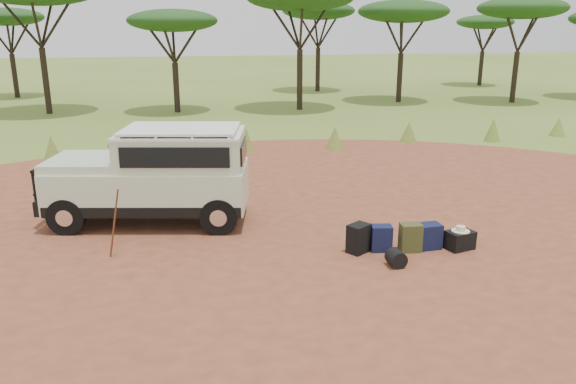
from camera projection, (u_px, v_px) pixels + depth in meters
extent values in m
plane|color=#59772A|center=(310.00, 248.00, 10.62)|extent=(140.00, 140.00, 0.00)
cylinder|color=#964F31|center=(310.00, 248.00, 10.62)|extent=(23.00, 23.00, 0.01)
cone|color=#59772A|center=(52.00, 149.00, 17.07)|extent=(0.60, 0.60, 0.85)
cone|color=#59772A|center=(153.00, 142.00, 18.54)|extent=(0.60, 0.60, 0.70)
cone|color=#59772A|center=(245.00, 138.00, 18.74)|extent=(0.60, 0.60, 0.90)
cone|color=#59772A|center=(335.00, 138.00, 18.99)|extent=(0.60, 0.60, 0.80)
cone|color=#59772A|center=(409.00, 131.00, 20.25)|extent=(0.60, 0.60, 0.75)
cone|color=#59772A|center=(493.00, 130.00, 20.28)|extent=(0.60, 0.60, 0.85)
cone|color=#59772A|center=(558.00, 127.00, 21.29)|extent=(0.60, 0.60, 0.70)
cylinder|color=black|center=(46.00, 81.00, 26.37)|extent=(0.28, 0.28, 3.06)
cylinder|color=black|center=(176.00, 88.00, 26.94)|extent=(0.28, 0.28, 2.34)
ellipsoid|color=#1A3B15|center=(173.00, 20.00, 26.05)|extent=(4.20, 4.20, 1.05)
cylinder|color=black|center=(300.00, 80.00, 27.69)|extent=(0.28, 0.28, 2.93)
cylinder|color=black|center=(400.00, 78.00, 30.54)|extent=(0.28, 0.28, 2.61)
ellipsoid|color=#1A3B15|center=(403.00, 11.00, 29.56)|extent=(4.80, 4.80, 1.20)
cylinder|color=black|center=(514.00, 77.00, 30.33)|extent=(0.28, 0.28, 2.70)
ellipsoid|color=#1A3B15|center=(522.00, 8.00, 29.31)|extent=(4.60, 4.60, 1.15)
cylinder|color=black|center=(15.00, 76.00, 32.41)|extent=(0.28, 0.28, 2.48)
ellipsoid|color=#1A3B15|center=(7.00, 17.00, 31.48)|extent=(4.00, 4.00, 1.00)
cylinder|color=black|center=(318.00, 70.00, 35.54)|extent=(0.28, 0.28, 2.70)
ellipsoid|color=#1A3B15|center=(319.00, 11.00, 34.52)|extent=(4.50, 4.50, 1.12)
cylinder|color=black|center=(481.00, 68.00, 38.95)|extent=(0.28, 0.28, 2.34)
ellipsoid|color=#1A3B15|center=(485.00, 22.00, 38.07)|extent=(3.80, 3.80, 0.95)
cube|color=beige|center=(150.00, 186.00, 11.81)|extent=(4.31, 2.48, 0.85)
cube|color=black|center=(151.00, 200.00, 11.90)|extent=(4.23, 2.49, 0.22)
cube|color=beige|center=(182.00, 150.00, 11.59)|extent=(2.79, 2.09, 0.67)
cube|color=white|center=(181.00, 133.00, 11.49)|extent=(2.80, 2.12, 0.05)
cube|color=white|center=(181.00, 129.00, 11.46)|extent=(2.58, 1.98, 0.04)
cube|color=beige|center=(87.00, 162.00, 11.66)|extent=(1.79, 1.84, 0.18)
cube|color=black|center=(122.00, 149.00, 11.58)|extent=(0.43, 1.37, 0.47)
cube|color=black|center=(174.00, 158.00, 10.80)|extent=(2.09, 0.48, 0.40)
cube|color=black|center=(189.00, 141.00, 12.36)|extent=(2.09, 0.48, 0.40)
cube|color=black|center=(244.00, 150.00, 11.59)|extent=(0.32, 1.31, 0.37)
cube|color=black|center=(53.00, 198.00, 11.88)|extent=(0.46, 1.62, 0.31)
cylinder|color=black|center=(43.00, 165.00, 11.67)|extent=(0.31, 1.15, 0.06)
cylinder|color=black|center=(46.00, 187.00, 11.81)|extent=(0.31, 1.15, 0.06)
cylinder|color=silver|center=(38.00, 176.00, 11.48)|extent=(0.10, 0.21, 0.20)
cylinder|color=silver|center=(48.00, 170.00, 11.97)|extent=(0.10, 0.21, 0.20)
cube|color=white|center=(49.00, 193.00, 11.85)|extent=(0.11, 0.38, 0.11)
cylinder|color=black|center=(136.00, 146.00, 12.36)|extent=(0.09, 0.09, 0.74)
cylinder|color=black|center=(67.00, 216.00, 11.23)|extent=(0.79, 0.40, 0.76)
cylinder|color=black|center=(91.00, 195.00, 12.62)|extent=(0.79, 0.40, 0.76)
cylinder|color=black|center=(219.00, 216.00, 11.24)|extent=(0.79, 0.40, 0.76)
cylinder|color=black|center=(226.00, 195.00, 12.62)|extent=(0.79, 0.40, 0.76)
cylinder|color=brown|center=(114.00, 224.00, 10.00)|extent=(0.29, 0.14, 1.30)
cube|color=black|center=(359.00, 238.00, 10.35)|extent=(0.50, 0.47, 0.55)
cube|color=#131C3D|center=(381.00, 238.00, 10.43)|extent=(0.42, 0.34, 0.50)
cube|color=#424921|center=(410.00, 238.00, 10.40)|extent=(0.42, 0.32, 0.54)
cube|color=#131C3D|center=(429.00, 236.00, 10.55)|extent=(0.44, 0.34, 0.48)
cube|color=black|center=(460.00, 240.00, 10.53)|extent=(0.57, 0.47, 0.36)
cylinder|color=black|center=(396.00, 258.00, 9.77)|extent=(0.32, 0.32, 0.30)
cylinder|color=beige|center=(461.00, 231.00, 10.48)|extent=(0.34, 0.34, 0.01)
cylinder|color=beige|center=(461.00, 228.00, 10.47)|extent=(0.17, 0.17, 0.08)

